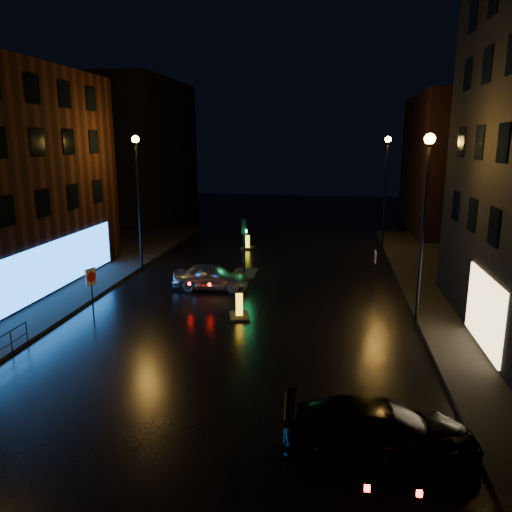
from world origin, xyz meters
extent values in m
plane|color=black|center=(0.00, 0.00, 0.00)|extent=(120.00, 120.00, 0.00)
cube|color=black|center=(-16.00, 35.00, 7.00)|extent=(8.00, 16.00, 14.00)
cube|color=black|center=(15.00, 32.00, 6.00)|extent=(8.00, 14.00, 12.00)
cylinder|color=black|center=(-7.80, 14.00, 4.00)|extent=(0.14, 0.14, 8.00)
cylinder|color=black|center=(-7.80, 14.00, 8.00)|extent=(0.20, 0.20, 0.25)
sphere|color=orange|center=(-7.80, 14.00, 8.15)|extent=(0.44, 0.44, 0.44)
cylinder|color=black|center=(7.80, 6.00, 4.00)|extent=(0.14, 0.14, 8.00)
cylinder|color=black|center=(7.80, 6.00, 8.00)|extent=(0.20, 0.20, 0.25)
sphere|color=orange|center=(7.80, 6.00, 8.15)|extent=(0.44, 0.44, 0.44)
cylinder|color=black|center=(7.80, 22.00, 4.00)|extent=(0.14, 0.14, 8.00)
cylinder|color=black|center=(7.80, 22.00, 8.00)|extent=(0.20, 0.20, 0.25)
sphere|color=orange|center=(7.80, 22.00, 8.15)|extent=(0.44, 0.44, 0.44)
cube|color=black|center=(-1.20, 14.00, 0.06)|extent=(1.40, 2.40, 0.12)
cylinder|color=black|center=(-1.20, 14.00, 1.40)|extent=(0.12, 0.12, 2.80)
cube|color=black|center=(-1.20, 14.00, 3.00)|extent=(0.28, 0.22, 0.90)
cylinder|color=#0CFF59|center=(-1.06, 14.00, 2.72)|extent=(0.05, 0.18, 0.18)
cylinder|color=black|center=(-8.00, 2.00, 0.50)|extent=(0.04, 0.04, 1.00)
imported|color=#B0B2B9|center=(-2.47, 10.68, 0.71)|extent=(4.19, 1.72, 1.42)
imported|color=black|center=(5.47, -3.35, 0.73)|extent=(5.19, 2.41, 1.47)
cube|color=black|center=(-0.10, 6.46, 0.05)|extent=(1.18, 1.49, 0.11)
cube|color=yellow|center=(-0.10, 6.46, 0.60)|extent=(0.35, 0.27, 1.09)
cube|color=black|center=(-0.10, 6.46, 0.60)|extent=(0.32, 0.11, 0.65)
cube|color=black|center=(-2.27, 21.51, 0.05)|extent=(0.96, 1.28, 0.10)
cube|color=yellow|center=(-2.27, 21.51, 0.53)|extent=(0.30, 0.22, 0.97)
cube|color=black|center=(-2.27, 21.51, 0.53)|extent=(0.29, 0.07, 0.58)
cylinder|color=black|center=(-6.71, 5.17, 1.18)|extent=(0.06, 0.06, 2.36)
cube|color=silver|center=(-6.71, 5.17, 2.04)|extent=(0.25, 0.57, 0.80)
cylinder|color=#B20C0C|center=(-6.68, 5.16, 2.04)|extent=(0.18, 0.45, 0.47)
cylinder|color=black|center=(6.50, 12.40, 1.02)|extent=(0.06, 0.06, 2.05)
cube|color=silver|center=(6.50, 12.40, 1.77)|extent=(0.08, 0.51, 0.70)
cylinder|color=#B20C0C|center=(6.47, 12.40, 1.77)|extent=(0.04, 0.41, 0.41)
camera|label=1|loc=(4.03, -15.28, 8.10)|focal=35.00mm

